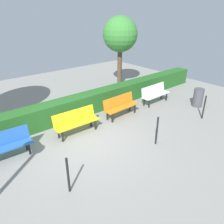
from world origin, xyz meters
TOP-DOWN VIEW (x-y plane):
  - ground_plane at (0.00, 0.00)m, footprint 18.62×18.62m
  - bench_white at (-4.39, -0.69)m, footprint 1.63×0.50m
  - bench_orange at (-2.16, -0.67)m, footprint 1.64×0.53m
  - bench_yellow at (0.00, -0.63)m, footprint 1.66×0.51m
  - bench_blue at (2.38, -0.68)m, footprint 1.47×0.51m
  - hedge_row at (-1.03, -1.85)m, footprint 14.62×0.68m
  - tree_near at (-4.76, -3.65)m, footprint 1.87×1.87m
  - railing_post_near at (-4.60, 1.70)m, footprint 0.06×0.06m
  - railing_post_mid at (-1.65, 1.70)m, footprint 0.06×0.06m
  - railing_post_far at (1.63, 1.70)m, footprint 0.06×0.06m
  - trash_bin at (-5.59, 0.87)m, footprint 0.45×0.45m

SIDE VIEW (x-z plane):
  - ground_plane at x=0.00m, z-range 0.00..0.00m
  - trash_bin at x=-5.59m, z-range 0.00..0.85m
  - hedge_row at x=-1.03m, z-range 0.00..0.85m
  - bench_blue at x=2.38m, z-range 0.05..0.91m
  - bench_white at x=-4.39m, z-range 0.05..0.91m
  - bench_orange at x=-2.16m, z-range 0.05..0.91m
  - bench_yellow at x=0.00m, z-range 0.05..0.91m
  - railing_post_near at x=-4.60m, z-range 0.00..1.00m
  - railing_post_mid at x=-1.65m, z-range 0.00..1.00m
  - railing_post_far at x=1.63m, z-range 0.00..1.00m
  - tree_near at x=-4.76m, z-range 0.95..4.79m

